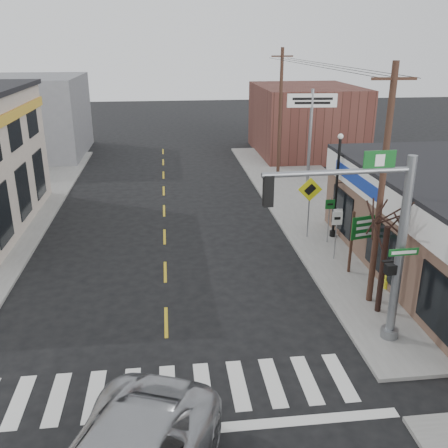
{
  "coord_description": "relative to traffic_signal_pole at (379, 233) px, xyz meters",
  "views": [
    {
      "loc": [
        0.23,
        -11.15,
        9.24
      ],
      "look_at": [
        2.26,
        6.0,
        2.8
      ],
      "focal_mm": 40.0,
      "sensor_mm": 36.0,
      "label": 1
    }
  ],
  "objects": [
    {
      "name": "utility_pole_far",
      "position": [
        1.59,
        20.46,
        0.72
      ],
      "size": [
        1.49,
        0.22,
        8.58
      ],
      "rotation": [
        0.0,
        0.0,
        0.12
      ],
      "color": "#3D261D",
      "rests_on": "sidewalk_right"
    },
    {
      "name": "utility_pole_near",
      "position": [
        1.03,
        2.42,
        0.67
      ],
      "size": [
        1.47,
        0.22,
        8.47
      ],
      "rotation": [
        0.0,
        0.0,
        -0.04
      ],
      "color": "#4A3525",
      "rests_on": "sidewalk_right"
    },
    {
      "name": "bare_tree",
      "position": [
        1.03,
        1.63,
        0.11
      ],
      "size": [
        2.41,
        2.41,
        4.81
      ],
      "rotation": [
        0.0,
        0.0,
        0.12
      ],
      "color": "black",
      "rests_on": "sidewalk_right"
    },
    {
      "name": "lamp_post",
      "position": [
        1.79,
        8.75,
        -0.75
      ],
      "size": [
        0.65,
        0.51,
        5.04
      ],
      "rotation": [
        0.0,
        0.0,
        -0.25
      ],
      "color": "black",
      "rests_on": "sidewalk_right"
    },
    {
      "name": "ped_crossing_sign",
      "position": [
        0.47,
        8.81,
        -1.65
      ],
      "size": [
        1.16,
        0.08,
        2.99
      ],
      "rotation": [
        0.0,
        0.0,
        -0.08
      ],
      "color": "gray",
      "rests_on": "sidewalk_right"
    },
    {
      "name": "dance_center_sign",
      "position": [
        2.53,
        16.26,
        1.13
      ],
      "size": [
        2.98,
        0.19,
        6.32
      ],
      "rotation": [
        0.0,
        0.0,
        -0.07
      ],
      "color": "gray",
      "rests_on": "sidewalk_right"
    },
    {
      "name": "guide_sign",
      "position": [
        1.73,
        4.78,
        -1.95
      ],
      "size": [
        1.52,
        0.13,
        2.65
      ],
      "rotation": [
        0.0,
        0.0,
        0.24
      ],
      "color": "#432A1F",
      "rests_on": "sidewalk_right"
    },
    {
      "name": "bldg_distant_left",
      "position": [
        -17.47,
        29.96,
        -0.6
      ],
      "size": [
        9.0,
        10.0,
        6.4
      ],
      "primitive_type": "cube",
      "color": "slate",
      "rests_on": "ground"
    },
    {
      "name": "ground",
      "position": [
        -6.47,
        -2.04,
        -3.8
      ],
      "size": [
        140.0,
        140.0,
        0.0
      ],
      "primitive_type": "plane",
      "color": "black",
      "rests_on": "ground"
    },
    {
      "name": "sidewalk_right",
      "position": [
        2.53,
        10.96,
        -3.74
      ],
      "size": [
        6.0,
        38.0,
        0.13
      ],
      "primitive_type": "cube",
      "color": "slate",
      "rests_on": "ground"
    },
    {
      "name": "bldg_distant_right",
      "position": [
        5.53,
        27.96,
        -1.0
      ],
      "size": [
        8.0,
        10.0,
        5.6
      ],
      "primitive_type": "cube",
      "color": "#542D26",
      "rests_on": "ground"
    },
    {
      "name": "traffic_signal_pole",
      "position": [
        0.0,
        0.0,
        0.0
      ],
      "size": [
        4.87,
        0.38,
        6.17
      ],
      "rotation": [
        0.0,
        0.0,
        0.04
      ],
      "color": "slate",
      "rests_on": "sidewalk_right"
    },
    {
      "name": "shrub_back",
      "position": [
        4.37,
        5.17,
        -3.24
      ],
      "size": [
        1.15,
        1.15,
        0.86
      ],
      "primitive_type": "ellipsoid",
      "color": "black",
      "rests_on": "sidewalk_right"
    },
    {
      "name": "fire_hydrant",
      "position": [
        2.03,
        3.19,
        -3.34
      ],
      "size": [
        0.2,
        0.2,
        0.62
      ],
      "rotation": [
        0.0,
        0.0,
        -0.43
      ],
      "color": "gold",
      "rests_on": "sidewalk_right"
    },
    {
      "name": "center_line",
      "position": [
        -6.47,
        5.96,
        -3.8
      ],
      "size": [
        0.12,
        56.0,
        0.01
      ],
      "primitive_type": "cube",
      "color": "gold",
      "rests_on": "ground"
    },
    {
      "name": "crosswalk",
      "position": [
        -6.47,
        -1.64,
        -3.8
      ],
      "size": [
        11.0,
        2.2,
        0.01
      ],
      "primitive_type": "cube",
      "color": "silver",
      "rests_on": "ground"
    }
  ]
}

